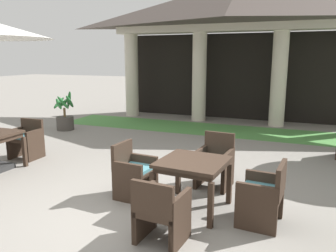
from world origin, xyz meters
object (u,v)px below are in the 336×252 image
at_px(patio_table_mid_right, 193,167).
at_px(patio_chair_mid_right_east, 263,195).
at_px(patio_chair_mid_right_south, 161,211).
at_px(potted_palm_left_edge, 65,119).
at_px(patio_chair_mid_left_north, 26,139).
at_px(patio_chair_mid_right_west, 134,172).
at_px(patio_chair_mid_right_north, 215,163).

height_order(patio_table_mid_right, patio_chair_mid_right_east, patio_chair_mid_right_east).
bearing_deg(patio_chair_mid_right_south, patio_table_mid_right, 90.00).
bearing_deg(patio_chair_mid_right_east, potted_palm_left_edge, 62.90).
relative_size(patio_chair_mid_left_north, patio_chair_mid_right_south, 1.02).
xyz_separation_m(patio_chair_mid_left_north, patio_chair_mid_right_east, (5.18, -1.16, -0.01)).
bearing_deg(patio_table_mid_right, patio_chair_mid_right_west, 175.68).
bearing_deg(patio_table_mid_right, patio_chair_mid_right_north, 85.68).
height_order(patio_chair_mid_left_north, patio_chair_mid_right_north, patio_chair_mid_right_north).
bearing_deg(patio_chair_mid_right_west, patio_chair_mid_right_north, 135.07).
relative_size(patio_chair_mid_left_north, potted_palm_left_edge, 0.70).
xyz_separation_m(patio_chair_mid_left_north, patio_table_mid_right, (4.17, -1.08, 0.23)).
bearing_deg(patio_chair_mid_right_west, potted_palm_left_edge, -126.44).
xyz_separation_m(patio_chair_mid_left_north, potted_palm_left_edge, (-1.11, 2.68, -0.06)).
relative_size(patio_chair_mid_right_north, patio_chair_mid_right_west, 1.04).
xyz_separation_m(patio_table_mid_right, patio_chair_mid_right_north, (0.08, 1.00, -0.23)).
bearing_deg(patio_chair_mid_right_west, patio_chair_mid_left_north, -103.31).
bearing_deg(patio_chair_mid_right_south, patio_chair_mid_right_west, 135.05).
xyz_separation_m(patio_table_mid_right, patio_chair_mid_right_south, (-0.08, -1.00, -0.25)).
distance_m(patio_table_mid_right, potted_palm_left_edge, 6.49).
height_order(patio_chair_mid_left_north, patio_chair_mid_right_west, patio_chair_mid_right_west).
xyz_separation_m(patio_chair_mid_right_north, patio_chair_mid_right_east, (0.93, -1.08, -0.01)).
height_order(patio_chair_mid_right_north, patio_chair_mid_right_west, patio_chair_mid_right_north).
relative_size(patio_chair_mid_right_east, patio_chair_mid_right_south, 1.05).
distance_m(patio_table_mid_right, patio_chair_mid_right_south, 1.03).
bearing_deg(patio_chair_mid_right_east, patio_chair_mid_right_north, 45.00).
relative_size(patio_table_mid_right, potted_palm_left_edge, 0.82).
bearing_deg(patio_chair_mid_right_north, patio_table_mid_right, 90.00).
bearing_deg(patio_chair_mid_right_north, patio_chair_mid_right_west, 45.07).
distance_m(patio_chair_mid_right_south, potted_palm_left_edge, 7.06).
xyz_separation_m(patio_chair_mid_left_north, patio_chair_mid_right_south, (4.10, -2.08, -0.02)).
bearing_deg(patio_chair_mid_right_south, patio_chair_mid_right_east, 44.89).
bearing_deg(potted_palm_left_edge, patio_table_mid_right, -35.49).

